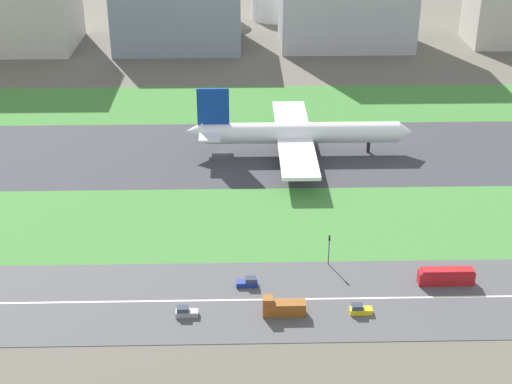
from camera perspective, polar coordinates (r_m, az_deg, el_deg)
ground_plane at (r=216.57m, az=-2.67°, el=2.93°), size 800.00×800.00×0.00m
runway at (r=216.55m, az=-2.67°, el=2.95°), size 280.00×46.00×0.10m
grass_median_north at (r=254.55m, az=-2.50°, el=6.70°), size 280.00×36.00×0.10m
grass_median_south at (r=179.87m, az=-2.90°, el=-2.37°), size 280.00×36.00×0.10m
highway at (r=152.79m, az=-3.16°, el=-8.26°), size 280.00×28.00×0.10m
highway_centerline at (r=152.75m, az=-3.16°, el=-8.24°), size 266.00×0.50×0.01m
airliner at (r=214.64m, az=3.02°, el=4.51°), size 65.00×56.00×19.70m
car_5 at (r=148.52m, az=-5.37°, el=-9.10°), size 4.40×1.80×2.00m
car_2 at (r=149.93m, az=7.92°, el=-8.87°), size 4.40×1.80×2.00m
bus_1 at (r=161.58m, az=14.30°, el=-6.25°), size 11.60×2.50×3.50m
truck_0 at (r=147.90m, az=2.05°, el=-8.79°), size 8.40×2.50×4.00m
car_6 at (r=156.32m, az=-0.61°, el=-6.92°), size 4.40×1.80×2.00m
traffic_light at (r=162.36m, az=5.59°, el=-4.24°), size 0.36×0.50×7.20m
hangar_building at (r=320.98m, az=-5.97°, el=13.85°), size 51.80×39.39×32.09m
fuel_tank_west at (r=365.76m, az=-3.76°, el=14.40°), size 24.49×24.49×17.85m
fuel_tank_centre at (r=366.48m, az=1.62°, el=14.07°), size 24.58×24.58×12.86m
fuel_tank_east at (r=369.46m, az=6.85°, el=14.09°), size 16.83×16.83×13.90m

